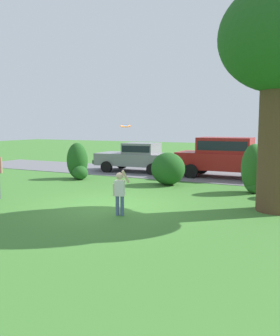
{
  "coord_description": "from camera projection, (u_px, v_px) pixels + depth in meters",
  "views": [
    {
      "loc": [
        5.79,
        -9.6,
        2.51
      ],
      "look_at": [
        0.39,
        1.02,
        1.1
      ],
      "focal_mm": 39.05,
      "sensor_mm": 36.0,
      "label": 1
    }
  ],
  "objects": [
    {
      "name": "shrub_centre_left",
      "position": [
        168.0,
        169.0,
        15.3
      ],
      "size": [
        1.44,
        1.33,
        1.36
      ],
      "color": "#1E511C",
      "rests_on": "ground"
    },
    {
      "name": "parked_sedan",
      "position": [
        138.0,
        156.0,
        19.54
      ],
      "size": [
        4.51,
        2.32,
        1.56
      ],
      "color": "gray",
      "rests_on": "ground"
    },
    {
      "name": "shrub_centre",
      "position": [
        254.0,
        170.0,
        13.51
      ],
      "size": [
        0.91,
        1.05,
        1.82
      ],
      "color": "#286023",
      "rests_on": "ground"
    },
    {
      "name": "parked_suv",
      "position": [
        225.0,
        155.0,
        17.34
      ],
      "size": [
        4.74,
        2.19,
        1.92
      ],
      "color": "maroon",
      "rests_on": "ground"
    },
    {
      "name": "ground_plane",
      "position": [
        114.0,
        206.0,
        11.39
      ],
      "size": [
        80.0,
        80.0,
        0.0
      ],
      "primitive_type": "plane",
      "color": "#3D752D"
    },
    {
      "name": "shrub_near_tree",
      "position": [
        78.0,
        163.0,
        17.08
      ],
      "size": [
        1.2,
        1.1,
        1.68
      ],
      "color": "#1E511C",
      "rests_on": "ground"
    },
    {
      "name": "frisbee",
      "position": [
        125.0,
        126.0,
        10.08
      ],
      "size": [
        0.28,
        0.28,
        0.08
      ],
      "color": "orange"
    },
    {
      "name": "driveway_strip",
      "position": [
        194.0,
        175.0,
        18.26
      ],
      "size": [
        28.0,
        4.4,
        0.02
      ],
      "primitive_type": "cube",
      "color": "slate",
      "rests_on": "ground"
    },
    {
      "name": "child_thrower",
      "position": [
        120.0,
        190.0,
        10.09
      ],
      "size": [
        0.41,
        0.34,
        1.29
      ],
      "color": "#4C608C",
      "rests_on": "ground"
    }
  ]
}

